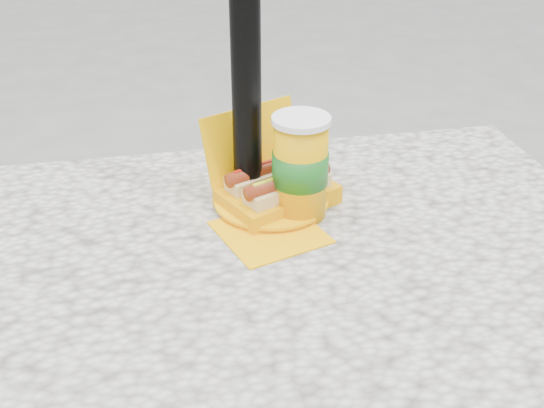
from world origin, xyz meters
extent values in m
cube|color=beige|center=(0.00, 0.00, 0.72)|extent=(1.20, 0.80, 0.05)
cylinder|color=black|center=(-0.50, 0.30, 0.35)|extent=(0.07, 0.07, 0.70)
cylinder|color=black|center=(0.50, 0.30, 0.35)|extent=(0.07, 0.07, 0.70)
cylinder|color=black|center=(0.00, 0.16, 1.10)|extent=(0.05, 0.05, 2.20)
cube|color=#FFB200|center=(0.05, 0.14, 0.77)|extent=(0.23, 0.20, 0.03)
cube|color=#FFB200|center=(0.02, 0.21, 0.85)|extent=(0.19, 0.12, 0.12)
cube|color=tan|center=(0.06, 0.11, 0.79)|extent=(0.17, 0.11, 0.04)
cylinder|color=#993E13|center=(0.06, 0.11, 0.81)|extent=(0.17, 0.09, 0.03)
cylinder|color=gold|center=(0.06, 0.11, 0.82)|extent=(0.14, 0.07, 0.01)
cube|color=tan|center=(0.04, 0.17, 0.79)|extent=(0.17, 0.11, 0.04)
cylinder|color=#993E13|center=(0.04, 0.17, 0.81)|extent=(0.17, 0.09, 0.03)
cylinder|color=#A21D0F|center=(0.04, 0.17, 0.82)|extent=(0.14, 0.07, 0.01)
cube|color=#FAA900|center=(0.02, 0.05, 0.75)|extent=(0.20, 0.20, 0.00)
cylinder|color=#FFB200|center=(0.04, 0.14, 0.76)|extent=(0.20, 0.20, 0.01)
cylinder|color=#FFB200|center=(0.04, 0.14, 0.76)|extent=(0.20, 0.20, 0.01)
cube|color=#C27D43|center=(0.04, 0.14, 0.79)|extent=(0.04, 0.05, 0.01)
cube|color=#C27D43|center=(0.03, 0.14, 0.78)|extent=(0.05, 0.02, 0.01)
cube|color=#C27D43|center=(0.04, 0.16, 0.78)|extent=(0.03, 0.05, 0.01)
cube|color=#C27D43|center=(0.02, 0.13, 0.77)|extent=(0.05, 0.02, 0.01)
cube|color=#C27D43|center=(0.03, 0.13, 0.78)|extent=(0.01, 0.05, 0.01)
cube|color=#C27D43|center=(0.02, 0.14, 0.78)|extent=(0.05, 0.01, 0.01)
cube|color=#C27D43|center=(0.02, 0.14, 0.78)|extent=(0.05, 0.04, 0.01)
cube|color=#C27D43|center=(0.07, 0.16, 0.78)|extent=(0.02, 0.05, 0.01)
cube|color=#C27D43|center=(0.01, 0.16, 0.78)|extent=(0.03, 0.05, 0.01)
cube|color=#C27D43|center=(0.04, 0.16, 0.78)|extent=(0.05, 0.04, 0.01)
cube|color=#C27D43|center=(0.05, 0.13, 0.77)|extent=(0.05, 0.03, 0.01)
cube|color=#C27D43|center=(0.05, 0.12, 0.77)|extent=(0.05, 0.03, 0.01)
cube|color=#C27D43|center=(0.06, 0.14, 0.78)|extent=(0.05, 0.02, 0.01)
cube|color=#C27D43|center=(0.04, 0.14, 0.78)|extent=(0.05, 0.02, 0.01)
ellipsoid|color=#A21D0F|center=(0.00, 0.18, 0.77)|extent=(0.04, 0.04, 0.01)
cube|color=#B30020|center=(0.05, 0.15, 0.78)|extent=(0.07, 0.07, 0.00)
cylinder|color=#E29A00|center=(0.08, 0.10, 0.84)|extent=(0.09, 0.09, 0.17)
cylinder|color=#175E19|center=(0.08, 0.10, 0.84)|extent=(0.10, 0.10, 0.06)
cylinder|color=white|center=(0.08, 0.10, 0.93)|extent=(0.10, 0.10, 0.01)
camera|label=1|loc=(-0.17, -0.90, 1.36)|focal=45.00mm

